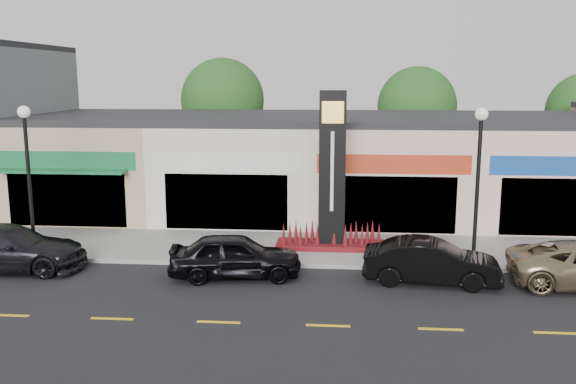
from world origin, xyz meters
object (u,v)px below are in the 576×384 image
(car_dark_sedan, at_px, (6,248))
(lamp_east_near, at_px, (478,171))
(lamp_west_near, at_px, (28,165))
(car_black_conv, at_px, (431,262))
(car_black_sedan, at_px, (235,256))
(pylon_sign, at_px, (332,194))

(car_dark_sedan, bearing_deg, lamp_east_near, -88.40)
(lamp_west_near, relative_size, car_black_conv, 1.25)
(car_dark_sedan, height_order, car_black_sedan, car_dark_sedan)
(lamp_west_near, xyz_separation_m, car_black_sedan, (7.84, -1.66, -2.73))
(lamp_east_near, distance_m, pylon_sign, 5.42)
(car_black_conv, bearing_deg, car_dark_sedan, 95.57)
(lamp_east_near, height_order, car_black_sedan, lamp_east_near)
(car_black_sedan, bearing_deg, lamp_east_near, -85.96)
(car_black_sedan, bearing_deg, lamp_west_near, 70.59)
(car_dark_sedan, bearing_deg, car_black_conv, -94.57)
(lamp_west_near, xyz_separation_m, pylon_sign, (11.00, 1.70, -1.20))
(pylon_sign, xyz_separation_m, car_black_sedan, (-3.16, -3.36, -1.53))
(pylon_sign, relative_size, car_black_conv, 1.38)
(pylon_sign, bearing_deg, car_black_conv, -46.22)
(lamp_west_near, bearing_deg, car_dark_sedan, -98.72)
(lamp_west_near, xyz_separation_m, car_black_conv, (14.28, -1.73, -2.76))
(car_black_sedan, distance_m, car_black_conv, 6.45)
(car_black_sedan, xyz_separation_m, car_black_conv, (6.45, -0.07, -0.03))
(pylon_sign, relative_size, car_dark_sedan, 1.10)
(pylon_sign, height_order, car_black_sedan, pylon_sign)
(car_black_conv, bearing_deg, pylon_sign, 50.16)
(lamp_east_near, distance_m, car_dark_sedan, 16.52)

